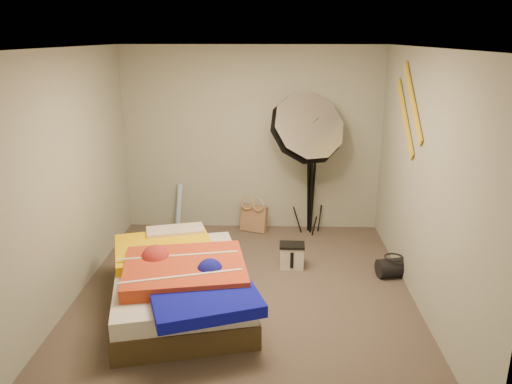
{
  "coord_description": "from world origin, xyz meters",
  "views": [
    {
      "loc": [
        0.27,
        -4.66,
        2.6
      ],
      "look_at": [
        0.1,
        0.6,
        0.95
      ],
      "focal_mm": 35.0,
      "sensor_mm": 36.0,
      "label": 1
    }
  ],
  "objects_px": {
    "bed": "(181,282)",
    "tote_bag": "(254,218)",
    "wrapping_roll": "(179,206)",
    "duffel_bag": "(393,268)",
    "photo_umbrella": "(306,130)",
    "camera_tripod": "(311,176)",
    "camera_case": "(292,257)"
  },
  "relations": [
    {
      "from": "wrapping_roll",
      "to": "duffel_bag",
      "type": "distance_m",
      "value": 3.03
    },
    {
      "from": "duffel_bag",
      "to": "camera_tripod",
      "type": "height_order",
      "value": "camera_tripod"
    },
    {
      "from": "camera_case",
      "to": "photo_umbrella",
      "type": "relative_size",
      "value": 0.13
    },
    {
      "from": "photo_umbrella",
      "to": "camera_tripod",
      "type": "xyz_separation_m",
      "value": [
        0.11,
        0.25,
        -0.68
      ]
    },
    {
      "from": "bed",
      "to": "tote_bag",
      "type": "bearing_deg",
      "value": 72.21
    },
    {
      "from": "tote_bag",
      "to": "camera_tripod",
      "type": "xyz_separation_m",
      "value": [
        0.77,
        0.04,
        0.6
      ]
    },
    {
      "from": "wrapping_roll",
      "to": "photo_umbrella",
      "type": "relative_size",
      "value": 0.31
    },
    {
      "from": "camera_case",
      "to": "photo_umbrella",
      "type": "bearing_deg",
      "value": 81.18
    },
    {
      "from": "wrapping_roll",
      "to": "tote_bag",
      "type": "bearing_deg",
      "value": -4.12
    },
    {
      "from": "duffel_bag",
      "to": "photo_umbrella",
      "type": "xyz_separation_m",
      "value": [
        -0.95,
        1.13,
        1.36
      ]
    },
    {
      "from": "tote_bag",
      "to": "wrapping_roll",
      "type": "distance_m",
      "value": 1.07
    },
    {
      "from": "duffel_bag",
      "to": "tote_bag",
      "type": "bearing_deg",
      "value": 128.14
    },
    {
      "from": "tote_bag",
      "to": "duffel_bag",
      "type": "distance_m",
      "value": 2.1
    },
    {
      "from": "bed",
      "to": "camera_tripod",
      "type": "relative_size",
      "value": 1.56
    },
    {
      "from": "tote_bag",
      "to": "duffel_bag",
      "type": "relative_size",
      "value": 1.04
    },
    {
      "from": "wrapping_roll",
      "to": "bed",
      "type": "xyz_separation_m",
      "value": [
        0.4,
        -2.13,
        -0.05
      ]
    },
    {
      "from": "camera_case",
      "to": "camera_tripod",
      "type": "bearing_deg",
      "value": 78.37
    },
    {
      "from": "camera_case",
      "to": "camera_tripod",
      "type": "height_order",
      "value": "camera_tripod"
    },
    {
      "from": "duffel_bag",
      "to": "camera_tripod",
      "type": "distance_m",
      "value": 1.75
    },
    {
      "from": "photo_umbrella",
      "to": "camera_tripod",
      "type": "distance_m",
      "value": 0.73
    },
    {
      "from": "wrapping_roll",
      "to": "bed",
      "type": "relative_size",
      "value": 0.3
    },
    {
      "from": "tote_bag",
      "to": "camera_case",
      "type": "bearing_deg",
      "value": -45.74
    },
    {
      "from": "tote_bag",
      "to": "duffel_bag",
      "type": "height_order",
      "value": "tote_bag"
    },
    {
      "from": "wrapping_roll",
      "to": "duffel_bag",
      "type": "xyz_separation_m",
      "value": [
        2.67,
        -1.41,
        -0.21
      ]
    },
    {
      "from": "tote_bag",
      "to": "photo_umbrella",
      "type": "bearing_deg",
      "value": 3.57
    },
    {
      "from": "tote_bag",
      "to": "camera_tripod",
      "type": "height_order",
      "value": "camera_tripod"
    },
    {
      "from": "tote_bag",
      "to": "wrapping_roll",
      "type": "height_order",
      "value": "wrapping_roll"
    },
    {
      "from": "tote_bag",
      "to": "bed",
      "type": "relative_size",
      "value": 0.17
    },
    {
      "from": "camera_case",
      "to": "bed",
      "type": "bearing_deg",
      "value": -139.33
    },
    {
      "from": "duffel_bag",
      "to": "bed",
      "type": "bearing_deg",
      "value": -174.76
    },
    {
      "from": "duffel_bag",
      "to": "camera_case",
      "type": "bearing_deg",
      "value": 158.04
    },
    {
      "from": "tote_bag",
      "to": "bed",
      "type": "distance_m",
      "value": 2.16
    }
  ]
}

